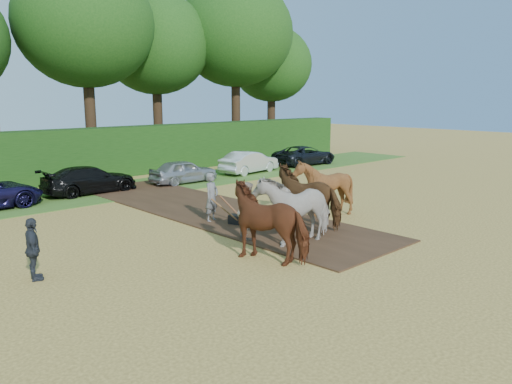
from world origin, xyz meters
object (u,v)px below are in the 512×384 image
spectator_near (247,210)px  plough_team (299,202)px  spectator_far (33,249)px  parked_cars (143,175)px

spectator_near → plough_team: plough_team is taller
plough_team → spectator_far: bearing=169.0°
spectator_near → plough_team: size_ratio=0.26×
spectator_near → plough_team: (1.79, -0.77, 0.16)m
parked_cars → spectator_near: bearing=-102.6°
spectator_far → parked_cars: bearing=-28.1°
spectator_far → parked_cars: spectator_far is taller
spectator_near → parked_cars: bearing=16.3°
spectator_far → spectator_near: bearing=-83.3°
spectator_near → plough_team: 1.95m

